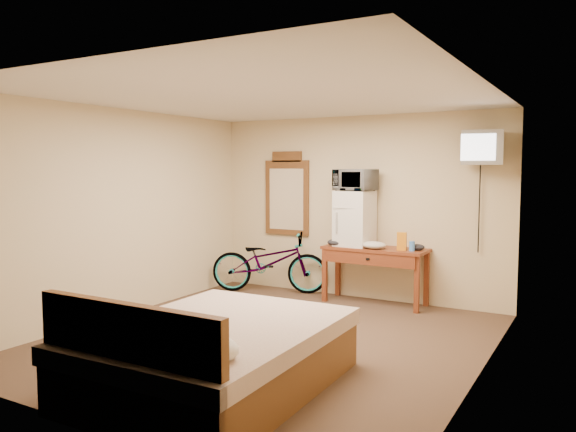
% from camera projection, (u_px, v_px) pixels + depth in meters
% --- Properties ---
extents(room, '(4.60, 4.64, 2.50)m').
position_uv_depth(room, '(269.00, 221.00, 5.74)').
color(room, '#433321').
rests_on(room, ground).
extents(desk, '(1.37, 0.55, 0.75)m').
position_uv_depth(desk, '(374.00, 257.00, 7.34)').
color(desk, brown).
rests_on(desk, floor).
extents(mini_fridge, '(0.48, 0.46, 0.74)m').
position_uv_depth(mini_fridge, '(355.00, 218.00, 7.49)').
color(mini_fridge, silver).
rests_on(mini_fridge, desk).
extents(microwave, '(0.58, 0.46, 0.29)m').
position_uv_depth(microwave, '(355.00, 180.00, 7.45)').
color(microwave, silver).
rests_on(microwave, mini_fridge).
extents(snack_bag, '(0.12, 0.08, 0.23)m').
position_uv_depth(snack_bag, '(402.00, 241.00, 7.09)').
color(snack_bag, orange).
rests_on(snack_bag, desk).
extents(blue_cup, '(0.07, 0.07, 0.12)m').
position_uv_depth(blue_cup, '(412.00, 246.00, 7.03)').
color(blue_cup, '#4587EC').
rests_on(blue_cup, desk).
extents(cloth_cream, '(0.32, 0.24, 0.10)m').
position_uv_depth(cloth_cream, '(374.00, 245.00, 7.22)').
color(cloth_cream, beige).
rests_on(cloth_cream, desk).
extents(cloth_dark_a, '(0.25, 0.19, 0.09)m').
position_uv_depth(cloth_dark_a, '(336.00, 242.00, 7.50)').
color(cloth_dark_a, black).
rests_on(cloth_dark_a, desk).
extents(cloth_dark_b, '(0.18, 0.15, 0.08)m').
position_uv_depth(cloth_dark_b, '(418.00, 247.00, 7.09)').
color(cloth_dark_b, black).
rests_on(cloth_dark_b, desk).
extents(crt_television, '(0.53, 0.61, 0.40)m').
position_uv_depth(crt_television, '(482.00, 148.00, 6.59)').
color(crt_television, black).
rests_on(crt_television, room).
extents(wall_mirror, '(0.72, 0.04, 1.22)m').
position_uv_depth(wall_mirror, '(287.00, 195.00, 8.24)').
color(wall_mirror, brown).
rests_on(wall_mirror, room).
extents(bicycle, '(1.78, 1.15, 0.88)m').
position_uv_depth(bicycle, '(269.00, 262.00, 8.09)').
color(bicycle, black).
rests_on(bicycle, floor).
extents(bed, '(1.67, 2.20, 0.90)m').
position_uv_depth(bed, '(211.00, 355.00, 4.50)').
color(bed, brown).
rests_on(bed, floor).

